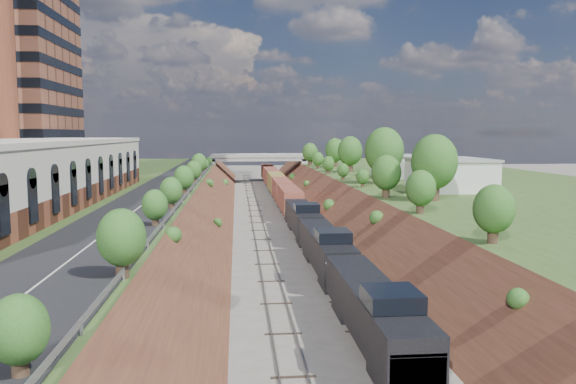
# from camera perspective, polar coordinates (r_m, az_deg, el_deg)

# --- Properties ---
(platform_left) EXTENTS (44.00, 180.00, 5.00)m
(platform_left) POSITION_cam_1_polar(r_m,az_deg,el_deg) (87.22, -23.60, -1.22)
(platform_left) COLOR #384E20
(platform_left) RESTS_ON ground
(platform_right) EXTENTS (44.00, 180.00, 5.00)m
(platform_right) POSITION_cam_1_polar(r_m,az_deg,el_deg) (91.22, 19.75, -0.78)
(platform_right) COLOR #384E20
(platform_right) RESTS_ON ground
(embankment_left) EXTENTS (10.00, 180.00, 10.00)m
(embankment_left) POSITION_cam_1_polar(r_m,az_deg,el_deg) (83.27, -8.99, -2.85)
(embankment_left) COLOR brown
(embankment_left) RESTS_ON ground
(embankment_right) EXTENTS (10.00, 180.00, 10.00)m
(embankment_right) POSITION_cam_1_polar(r_m,az_deg,el_deg) (84.69, 6.04, -2.66)
(embankment_right) COLOR brown
(embankment_right) RESTS_ON ground
(rail_left_track) EXTENTS (1.58, 180.00, 0.18)m
(rail_left_track) POSITION_cam_1_polar(r_m,az_deg,el_deg) (83.12, -3.20, -2.74)
(rail_left_track) COLOR gray
(rail_left_track) RESTS_ON ground
(rail_right_track) EXTENTS (1.58, 180.00, 0.18)m
(rail_right_track) POSITION_cam_1_polar(r_m,az_deg,el_deg) (83.46, 0.37, -2.69)
(rail_right_track) COLOR gray
(rail_right_track) RESTS_ON ground
(road) EXTENTS (8.00, 180.00, 0.10)m
(road) POSITION_cam_1_polar(r_m,az_deg,el_deg) (83.08, -12.15, 0.58)
(road) COLOR black
(road) RESTS_ON platform_left
(guardrail) EXTENTS (0.10, 171.00, 0.70)m
(guardrail) POSITION_cam_1_polar(r_m,az_deg,el_deg) (82.44, -9.34, 0.94)
(guardrail) COLOR #99999E
(guardrail) RESTS_ON platform_left
(commercial_building) EXTENTS (14.30, 62.30, 7.00)m
(commercial_building) POSITION_cam_1_polar(r_m,az_deg,el_deg) (64.35, -25.74, 1.66)
(commercial_building) COLOR brown
(commercial_building) RESTS_ON platform_left
(smokestack) EXTENTS (3.20, 3.20, 40.00)m
(smokestack) POSITION_cam_1_polar(r_m,az_deg,el_deg) (84.78, -27.11, 13.69)
(smokestack) COLOR brown
(smokestack) RESTS_ON platform_left
(overpass) EXTENTS (24.50, 8.30, 7.40)m
(overpass) POSITION_cam_1_polar(r_m,az_deg,el_deg) (144.42, -3.05, 2.90)
(overpass) COLOR gray
(overpass) RESTS_ON ground
(white_building_near) EXTENTS (9.00, 12.00, 4.00)m
(white_building_near) POSITION_cam_1_polar(r_m,az_deg,el_deg) (79.75, 16.08, 1.66)
(white_building_near) COLOR silver
(white_building_near) RESTS_ON platform_right
(white_building_far) EXTENTS (8.00, 10.00, 3.60)m
(white_building_far) POSITION_cam_1_polar(r_m,az_deg,el_deg) (100.40, 11.26, 2.51)
(white_building_far) COLOR silver
(white_building_far) RESTS_ON platform_right
(tree_right_large) EXTENTS (5.25, 5.25, 7.61)m
(tree_right_large) POSITION_cam_1_polar(r_m,az_deg,el_deg) (66.11, 14.65, 2.93)
(tree_right_large) COLOR #473323
(tree_right_large) RESTS_ON platform_right
(tree_left_crest) EXTENTS (2.45, 2.45, 3.55)m
(tree_left_crest) POSITION_cam_1_polar(r_m,az_deg,el_deg) (42.97, -13.70, -1.75)
(tree_left_crest) COLOR #473323
(tree_left_crest) RESTS_ON platform_left
(freight_train) EXTENTS (2.86, 131.15, 4.55)m
(freight_train) POSITION_cam_1_polar(r_m,az_deg,el_deg) (92.57, -0.20, -0.34)
(freight_train) COLOR black
(freight_train) RESTS_ON ground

